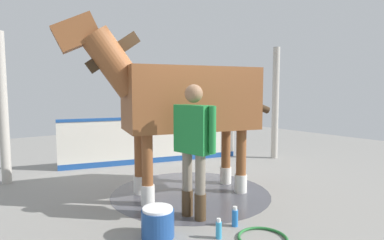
# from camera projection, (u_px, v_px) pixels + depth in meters

# --- Properties ---
(ground_plane) EXTENTS (16.00, 16.00, 0.02)m
(ground_plane) POSITION_uv_depth(u_px,v_px,m) (187.00, 189.00, 5.37)
(ground_plane) COLOR gray
(wet_patch) EXTENTS (2.54, 2.54, 0.00)m
(wet_patch) POSITION_uv_depth(u_px,v_px,m) (191.00, 193.00, 5.14)
(wet_patch) COLOR #4C4C54
(wet_patch) RESTS_ON ground
(barrier_wall) EXTENTS (1.17, 3.94, 1.06)m
(barrier_wall) POSITION_uv_depth(u_px,v_px,m) (154.00, 141.00, 7.22)
(barrier_wall) COLOR silver
(barrier_wall) RESTS_ON ground
(roof_post_near) EXTENTS (0.16, 0.16, 2.66)m
(roof_post_near) POSITION_uv_depth(u_px,v_px,m) (3.00, 109.00, 5.56)
(roof_post_near) COLOR #B7B2A8
(roof_post_near) RESTS_ON ground
(roof_post_far) EXTENTS (0.16, 0.16, 2.66)m
(roof_post_far) POSITION_uv_depth(u_px,v_px,m) (275.00, 103.00, 7.64)
(roof_post_far) COLOR #B7B2A8
(roof_post_far) RESTS_ON ground
(horse) EXTENTS (1.47, 3.37, 2.70)m
(horse) POSITION_uv_depth(u_px,v_px,m) (183.00, 99.00, 4.95)
(horse) COLOR brown
(horse) RESTS_ON ground
(handler) EXTENTS (0.68, 0.31, 1.73)m
(handler) POSITION_uv_depth(u_px,v_px,m) (194.00, 141.00, 4.06)
(handler) COLOR #47331E
(handler) RESTS_ON ground
(wash_bucket) EXTENTS (0.37, 0.37, 0.34)m
(wash_bucket) POSITION_uv_depth(u_px,v_px,m) (158.00, 222.00, 3.60)
(wash_bucket) COLOR #1E478C
(wash_bucket) RESTS_ON ground
(bottle_shampoo) EXTENTS (0.07, 0.07, 0.23)m
(bottle_shampoo) POSITION_uv_depth(u_px,v_px,m) (219.00, 229.00, 3.56)
(bottle_shampoo) COLOR #3399CC
(bottle_shampoo) RESTS_ON ground
(bottle_spray) EXTENTS (0.08, 0.08, 0.25)m
(bottle_spray) POSITION_uv_depth(u_px,v_px,m) (235.00, 217.00, 3.88)
(bottle_spray) COLOR blue
(bottle_spray) RESTS_ON ground
(hose_coil) EXTENTS (0.56, 0.56, 0.03)m
(hose_coil) POSITION_uv_depth(u_px,v_px,m) (263.00, 238.00, 3.54)
(hose_coil) COLOR #267233
(hose_coil) RESTS_ON ground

